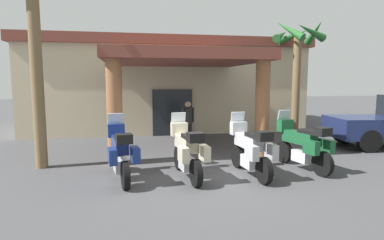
{
  "coord_description": "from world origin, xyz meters",
  "views": [
    {
      "loc": [
        -1.92,
        -7.99,
        2.47
      ],
      "look_at": [
        0.1,
        2.21,
        1.2
      ],
      "focal_mm": 29.79,
      "sensor_mm": 36.0,
      "label": 1
    }
  ],
  "objects_px": {
    "palm_tree_roadside": "(33,5)",
    "motorcycle_cream": "(187,151)",
    "motorcycle_silver": "(251,149)",
    "pedestrian": "(188,120)",
    "motorcycle_blue": "(120,153)",
    "motorcycle_green": "(303,145)",
    "motel_building": "(165,84)",
    "palm_tree_near_portico": "(297,52)"
  },
  "relations": [
    {
      "from": "motel_building",
      "to": "motorcycle_cream",
      "type": "height_order",
      "value": "motel_building"
    },
    {
      "from": "motorcycle_silver",
      "to": "palm_tree_roadside",
      "type": "height_order",
      "value": "palm_tree_roadside"
    },
    {
      "from": "motel_building",
      "to": "motorcycle_green",
      "type": "bearing_deg",
      "value": -72.64
    },
    {
      "from": "pedestrian",
      "to": "motorcycle_cream",
      "type": "bearing_deg",
      "value": 150.69
    },
    {
      "from": "motorcycle_blue",
      "to": "palm_tree_roadside",
      "type": "distance_m",
      "value": 4.73
    },
    {
      "from": "motorcycle_blue",
      "to": "motorcycle_silver",
      "type": "distance_m",
      "value": 3.34
    },
    {
      "from": "motorcycle_blue",
      "to": "motorcycle_green",
      "type": "relative_size",
      "value": 1.01
    },
    {
      "from": "motorcycle_silver",
      "to": "palm_tree_near_portico",
      "type": "bearing_deg",
      "value": -42.57
    },
    {
      "from": "palm_tree_roadside",
      "to": "pedestrian",
      "type": "bearing_deg",
      "value": 25.71
    },
    {
      "from": "motorcycle_cream",
      "to": "motorcycle_silver",
      "type": "bearing_deg",
      "value": -100.4
    },
    {
      "from": "motel_building",
      "to": "palm_tree_near_portico",
      "type": "distance_m",
      "value": 6.94
    },
    {
      "from": "motorcycle_blue",
      "to": "motorcycle_green",
      "type": "height_order",
      "value": "same"
    },
    {
      "from": "motorcycle_silver",
      "to": "motel_building",
      "type": "bearing_deg",
      "value": 2.22
    },
    {
      "from": "motorcycle_blue",
      "to": "palm_tree_roadside",
      "type": "relative_size",
      "value": 0.35
    },
    {
      "from": "motorcycle_cream",
      "to": "palm_tree_near_portico",
      "type": "distance_m",
      "value": 8.55
    },
    {
      "from": "palm_tree_roadside",
      "to": "motorcycle_cream",
      "type": "bearing_deg",
      "value": -24.14
    },
    {
      "from": "motorcycle_blue",
      "to": "motorcycle_silver",
      "type": "xyz_separation_m",
      "value": [
        3.33,
        -0.26,
        0.0
      ]
    },
    {
      "from": "motorcycle_cream",
      "to": "motorcycle_green",
      "type": "relative_size",
      "value": 1.01
    },
    {
      "from": "motel_building",
      "to": "pedestrian",
      "type": "xyz_separation_m",
      "value": [
        0.24,
        -5.42,
        -1.32
      ]
    },
    {
      "from": "pedestrian",
      "to": "palm_tree_roadside",
      "type": "xyz_separation_m",
      "value": [
        -4.7,
        -2.26,
        3.52
      ]
    },
    {
      "from": "motorcycle_blue",
      "to": "palm_tree_near_portico",
      "type": "height_order",
      "value": "palm_tree_near_portico"
    },
    {
      "from": "motel_building",
      "to": "motorcycle_blue",
      "type": "distance_m",
      "value": 9.7
    },
    {
      "from": "motorcycle_cream",
      "to": "motorcycle_green",
      "type": "bearing_deg",
      "value": -93.19
    },
    {
      "from": "motel_building",
      "to": "palm_tree_roadside",
      "type": "bearing_deg",
      "value": -119.55
    },
    {
      "from": "pedestrian",
      "to": "palm_tree_near_portico",
      "type": "distance_m",
      "value": 6.01
    },
    {
      "from": "motel_building",
      "to": "motorcycle_silver",
      "type": "relative_size",
      "value": 6.25
    },
    {
      "from": "motel_building",
      "to": "motorcycle_blue",
      "type": "relative_size",
      "value": 6.28
    },
    {
      "from": "motorcycle_blue",
      "to": "palm_tree_near_portico",
      "type": "relative_size",
      "value": 0.42
    },
    {
      "from": "motorcycle_blue",
      "to": "motorcycle_cream",
      "type": "height_order",
      "value": "same"
    },
    {
      "from": "motorcycle_cream",
      "to": "palm_tree_near_portico",
      "type": "xyz_separation_m",
      "value": [
        5.94,
        5.35,
        3.04
      ]
    },
    {
      "from": "palm_tree_near_portico",
      "to": "motorcycle_silver",
      "type": "bearing_deg",
      "value": -128.0
    },
    {
      "from": "pedestrian",
      "to": "palm_tree_near_portico",
      "type": "relative_size",
      "value": 0.33
    },
    {
      "from": "pedestrian",
      "to": "palm_tree_near_portico",
      "type": "bearing_deg",
      "value": -94.11
    },
    {
      "from": "motorcycle_silver",
      "to": "motorcycle_blue",
      "type": "bearing_deg",
      "value": 80.88
    },
    {
      "from": "motel_building",
      "to": "motorcycle_silver",
      "type": "distance_m",
      "value": 9.78
    },
    {
      "from": "palm_tree_roadside",
      "to": "motorcycle_silver",
      "type": "bearing_deg",
      "value": -18.67
    },
    {
      "from": "motorcycle_cream",
      "to": "pedestrian",
      "type": "xyz_separation_m",
      "value": [
        0.77,
        4.02,
        0.3
      ]
    },
    {
      "from": "motel_building",
      "to": "pedestrian",
      "type": "distance_m",
      "value": 5.59
    },
    {
      "from": "motorcycle_blue",
      "to": "palm_tree_roadside",
      "type": "height_order",
      "value": "palm_tree_roadside"
    },
    {
      "from": "motorcycle_cream",
      "to": "palm_tree_near_portico",
      "type": "bearing_deg",
      "value": -53.97
    },
    {
      "from": "motel_building",
      "to": "palm_tree_near_portico",
      "type": "relative_size",
      "value": 2.67
    },
    {
      "from": "palm_tree_near_portico",
      "to": "motorcycle_green",
      "type": "bearing_deg",
      "value": -116.73
    }
  ]
}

